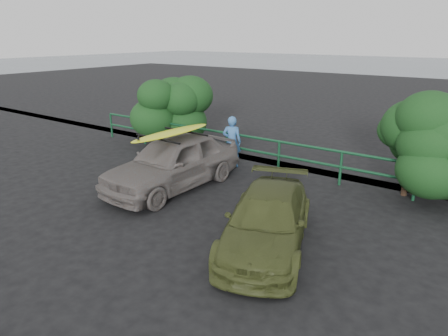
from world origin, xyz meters
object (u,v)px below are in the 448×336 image
(man, at_px, (232,142))
(sedan, at_px, (173,162))
(guardrail, at_px, (252,151))
(surfboard, at_px, (172,133))
(olive_vehicle, at_px, (267,220))

(man, bearing_deg, sedan, 60.96)
(guardrail, distance_m, man, 0.73)
(surfboard, bearing_deg, olive_vehicle, -17.60)
(guardrail, height_order, surfboard, surfboard)
(sedan, xyz_separation_m, olive_vehicle, (3.82, -1.39, -0.19))
(guardrail, xyz_separation_m, olive_vehicle, (3.00, -4.29, 0.05))
(man, bearing_deg, olive_vehicle, 109.18)
(guardrail, distance_m, surfboard, 3.21)
(sedan, distance_m, surfboard, 0.85)
(sedan, relative_size, man, 2.62)
(guardrail, bearing_deg, surfboard, -105.70)
(surfboard, bearing_deg, sedan, 0.00)
(guardrail, height_order, olive_vehicle, olive_vehicle)
(man, distance_m, surfboard, 2.66)
(olive_vehicle, distance_m, man, 5.30)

